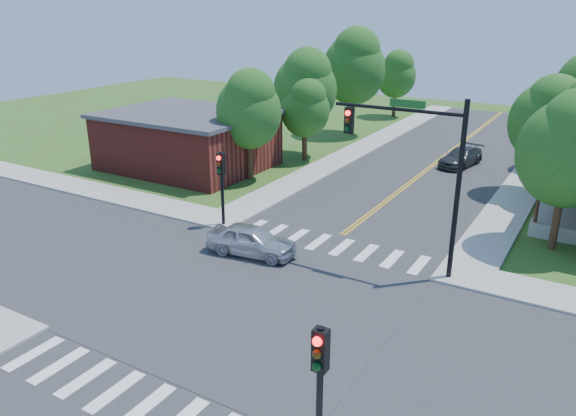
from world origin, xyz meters
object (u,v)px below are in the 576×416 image
Objects in this scene: signal_mast_ne at (417,157)px; signal_pole_nw at (221,175)px; car_silver at (252,241)px; car_dgrey at (461,158)px; signal_pole_se at (320,372)px.

signal_pole_nw is (-9.51, -0.01, -2.19)m from signal_mast_ne.
car_silver is 0.94× the size of car_dgrey.
signal_pole_se is at bearing -145.72° from car_silver.
signal_pole_nw is 18.65m from car_dgrey.
signal_pole_se is (1.69, -11.21, -2.19)m from signal_mast_ne.
signal_pole_se is 28.62m from car_dgrey.
car_dgrey is (7.23, 17.06, -2.05)m from signal_pole_nw.
signal_mast_ne is 17.72m from car_dgrey.
signal_pole_se is at bearing -45.00° from signal_pole_nw.
car_dgrey is at bearing 67.03° from signal_pole_nw.
car_silver is at bearing -161.92° from signal_mast_ne.
car_silver is at bearing -91.55° from car_dgrey.
signal_pole_se is 0.86× the size of car_dgrey.
signal_pole_se is 15.84m from signal_pole_nw.
signal_pole_nw is 0.86× the size of car_dgrey.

